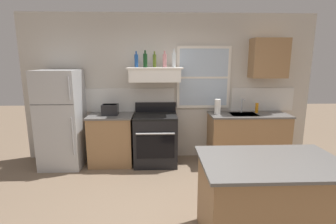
# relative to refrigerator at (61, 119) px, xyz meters

# --- Properties ---
(back_wall) EXTENTS (5.40, 0.11, 2.70)m
(back_wall) POSITION_rel_refrigerator_xyz_m (1.93, 0.39, 0.50)
(back_wall) COLOR beige
(back_wall) RESTS_ON ground_plane
(refrigerator) EXTENTS (0.70, 0.72, 1.71)m
(refrigerator) POSITION_rel_refrigerator_xyz_m (0.00, 0.00, 0.00)
(refrigerator) COLOR #B7BABC
(refrigerator) RESTS_ON ground_plane
(counter_left_of_stove) EXTENTS (0.79, 0.63, 0.91)m
(counter_left_of_stove) POSITION_rel_refrigerator_xyz_m (0.85, 0.06, -0.40)
(counter_left_of_stove) COLOR #9E754C
(counter_left_of_stove) RESTS_ON ground_plane
(toaster) EXTENTS (0.30, 0.20, 0.19)m
(toaster) POSITION_rel_refrigerator_xyz_m (0.84, 0.06, 0.15)
(toaster) COLOR black
(toaster) RESTS_ON counter_left_of_stove
(stove_range) EXTENTS (0.76, 0.69, 1.09)m
(stove_range) POSITION_rel_refrigerator_xyz_m (1.65, 0.02, -0.39)
(stove_range) COLOR black
(stove_range) RESTS_ON ground_plane
(range_hood_shelf) EXTENTS (0.96, 0.52, 0.24)m
(range_hood_shelf) POSITION_rel_refrigerator_xyz_m (1.65, 0.12, 0.77)
(range_hood_shelf) COLOR white
(bottle_blue_liqueur) EXTENTS (0.07, 0.07, 0.28)m
(bottle_blue_liqueur) POSITION_rel_refrigerator_xyz_m (1.32, 0.18, 1.01)
(bottle_blue_liqueur) COLOR #1E478C
(bottle_blue_liqueur) RESTS_ON range_hood_shelf
(bottle_dark_green_wine) EXTENTS (0.07, 0.07, 0.29)m
(bottle_dark_green_wine) POSITION_rel_refrigerator_xyz_m (1.48, 0.08, 1.01)
(bottle_dark_green_wine) COLOR #143819
(bottle_dark_green_wine) RESTS_ON range_hood_shelf
(bottle_olive_oil_square) EXTENTS (0.06, 0.06, 0.28)m
(bottle_olive_oil_square) POSITION_rel_refrigerator_xyz_m (1.64, 0.17, 1.01)
(bottle_olive_oil_square) COLOR #4C601E
(bottle_olive_oil_square) RESTS_ON range_hood_shelf
(bottle_rose_pink) EXTENTS (0.07, 0.07, 0.28)m
(bottle_rose_pink) POSITION_rel_refrigerator_xyz_m (1.82, 0.11, 1.01)
(bottle_rose_pink) COLOR #C67F84
(bottle_rose_pink) RESTS_ON range_hood_shelf
(bottle_clear_tall) EXTENTS (0.06, 0.06, 0.31)m
(bottle_clear_tall) POSITION_rel_refrigerator_xyz_m (1.98, 0.08, 1.02)
(bottle_clear_tall) COLOR silver
(bottle_clear_tall) RESTS_ON range_hood_shelf
(counter_right_with_sink) EXTENTS (1.43, 0.63, 0.91)m
(counter_right_with_sink) POSITION_rel_refrigerator_xyz_m (3.35, 0.06, -0.40)
(counter_right_with_sink) COLOR #9E754C
(counter_right_with_sink) RESTS_ON ground_plane
(sink_faucet) EXTENTS (0.03, 0.17, 0.28)m
(sink_faucet) POSITION_rel_refrigerator_xyz_m (3.25, 0.16, 0.23)
(sink_faucet) COLOR silver
(sink_faucet) RESTS_ON counter_right_with_sink
(paper_towel_roll) EXTENTS (0.11, 0.11, 0.27)m
(paper_towel_roll) POSITION_rel_refrigerator_xyz_m (2.77, 0.06, 0.19)
(paper_towel_roll) COLOR white
(paper_towel_roll) RESTS_ON counter_right_with_sink
(dish_soap_bottle) EXTENTS (0.06, 0.06, 0.18)m
(dish_soap_bottle) POSITION_rel_refrigerator_xyz_m (3.53, 0.16, 0.15)
(dish_soap_bottle) COLOR orange
(dish_soap_bottle) RESTS_ON counter_right_with_sink
(kitchen_island) EXTENTS (1.40, 0.90, 0.91)m
(kitchen_island) POSITION_rel_refrigerator_xyz_m (2.82, -2.09, -0.40)
(kitchen_island) COLOR #9E754C
(kitchen_island) RESTS_ON ground_plane
(upper_cabinet_right) EXTENTS (0.64, 0.32, 0.70)m
(upper_cabinet_right) POSITION_rel_refrigerator_xyz_m (3.70, 0.20, 1.05)
(upper_cabinet_right) COLOR #9E754C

